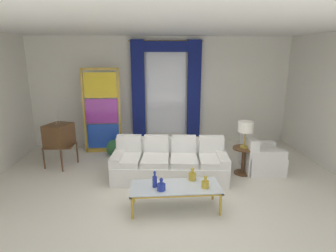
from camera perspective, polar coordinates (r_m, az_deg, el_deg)
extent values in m
plane|color=silver|center=(5.39, 0.67, -13.31)|extent=(16.00, 16.00, 0.00)
cube|color=white|center=(7.89, -1.20, 7.10)|extent=(8.00, 0.12, 3.00)
cube|color=white|center=(5.59, 0.03, 19.68)|extent=(8.00, 7.60, 0.04)
cube|color=white|center=(7.81, -0.39, 7.40)|extent=(1.10, 0.02, 2.50)
cylinder|color=gold|center=(7.68, -0.36, 17.07)|extent=(2.00, 0.04, 0.04)
cube|color=navy|center=(7.70, -6.11, 7.21)|extent=(0.36, 0.12, 2.70)
cube|color=navy|center=(7.80, 5.36, 7.33)|extent=(0.36, 0.12, 2.70)
cube|color=navy|center=(7.65, -0.35, 16.03)|extent=(1.80, 0.10, 0.28)
cube|color=white|center=(5.82, 0.36, -9.05)|extent=(2.40, 1.13, 0.38)
cube|color=white|center=(6.09, 0.44, -5.93)|extent=(2.33, 0.44, 0.78)
cube|color=white|center=(5.86, 10.98, -8.20)|extent=(0.29, 0.87, 0.56)
cube|color=white|center=(5.90, -10.18, -7.99)|extent=(0.29, 0.87, 0.56)
cube|color=white|center=(5.73, 9.15, -6.94)|extent=(0.61, 0.79, 0.12)
cube|color=white|center=(5.95, 8.85, -3.85)|extent=(0.52, 0.19, 0.40)
cube|color=white|center=(5.68, 3.30, -6.96)|extent=(0.61, 0.79, 0.12)
cube|color=white|center=(5.91, 3.24, -3.84)|extent=(0.52, 0.19, 0.40)
cube|color=white|center=(5.69, -2.59, -6.90)|extent=(0.61, 0.79, 0.12)
cube|color=white|center=(5.92, -2.39, -3.79)|extent=(0.52, 0.19, 0.40)
cube|color=white|center=(5.76, -8.39, -6.78)|extent=(0.61, 0.79, 0.12)
cube|color=white|center=(5.99, -7.95, -3.70)|extent=(0.52, 0.19, 0.40)
cube|color=silver|center=(4.69, 1.52, -12.35)|extent=(1.48, 0.59, 0.02)
cube|color=gold|center=(4.94, 1.19, -11.11)|extent=(1.48, 0.04, 0.03)
cube|color=gold|center=(4.45, 1.88, -14.19)|extent=(1.48, 0.04, 0.03)
cube|color=gold|center=(4.68, -7.50, -12.77)|extent=(0.04, 0.59, 0.03)
cube|color=gold|center=(4.81, 10.27, -12.09)|extent=(0.04, 0.59, 0.03)
cylinder|color=gold|center=(5.00, -7.03, -13.36)|extent=(0.04, 0.04, 0.38)
cylinder|color=gold|center=(5.12, 9.22, -12.74)|extent=(0.04, 0.04, 0.38)
cylinder|color=gold|center=(4.55, -7.33, -16.37)|extent=(0.04, 0.04, 0.38)
cylinder|color=gold|center=(4.68, 10.71, -15.58)|extent=(0.04, 0.04, 0.38)
cylinder|color=navy|center=(4.62, -2.73, -11.38)|extent=(0.08, 0.08, 0.18)
cylinder|color=navy|center=(4.57, -2.75, -10.02)|extent=(0.03, 0.03, 0.06)
sphere|color=navy|center=(4.55, -2.76, -9.46)|extent=(0.04, 0.04, 0.04)
cylinder|color=gold|center=(4.65, 7.66, -11.82)|extent=(0.12, 0.12, 0.11)
cylinder|color=gold|center=(4.61, 7.69, -10.92)|extent=(0.04, 0.04, 0.05)
sphere|color=gold|center=(4.59, 7.72, -10.37)|extent=(0.06, 0.06, 0.06)
cylinder|color=navy|center=(4.53, -1.38, -12.44)|extent=(0.13, 0.13, 0.11)
cylinder|color=navy|center=(4.49, -1.39, -11.54)|extent=(0.05, 0.05, 0.05)
sphere|color=navy|center=(4.47, -1.39, -10.96)|extent=(0.06, 0.06, 0.06)
cylinder|color=gold|center=(4.88, 5.00, -10.31)|extent=(0.13, 0.13, 0.12)
cylinder|color=gold|center=(4.85, 5.02, -9.37)|extent=(0.05, 0.05, 0.05)
sphere|color=gold|center=(4.82, 5.04, -8.83)|extent=(0.06, 0.06, 0.06)
cube|color=brown|center=(6.83, -21.31, -3.70)|extent=(0.62, 0.54, 0.03)
cylinder|color=brown|center=(6.86, -24.15, -6.12)|extent=(0.04, 0.04, 0.50)
cylinder|color=brown|center=(7.25, -21.24, -4.73)|extent=(0.04, 0.04, 0.50)
cylinder|color=brown|center=(6.56, -20.99, -6.73)|extent=(0.04, 0.04, 0.50)
cylinder|color=brown|center=(6.97, -18.15, -5.22)|extent=(0.04, 0.04, 0.50)
cube|color=brown|center=(6.76, -21.51, -1.64)|extent=(0.65, 0.70, 0.48)
cube|color=black|center=(6.90, -23.05, -1.30)|extent=(0.16, 0.37, 0.30)
cylinder|color=gold|center=(6.89, -23.33, -2.97)|extent=(0.02, 0.04, 0.04)
cylinder|color=gold|center=(7.01, -22.48, -2.61)|extent=(0.02, 0.04, 0.04)
cylinder|color=silver|center=(6.66, -21.84, 1.83)|extent=(0.06, 0.12, 0.34)
cylinder|color=silver|center=(6.66, -21.84, 1.83)|extent=(0.06, 0.12, 0.34)
cube|color=white|center=(6.56, 18.84, -7.00)|extent=(0.85, 0.85, 0.40)
cube|color=white|center=(6.47, 19.02, -4.94)|extent=(0.73, 0.73, 0.10)
cube|color=white|center=(6.39, 16.26, -5.44)|extent=(0.25, 0.81, 0.80)
cube|color=white|center=(6.81, 18.03, -5.32)|extent=(0.75, 0.23, 0.58)
cube|color=white|center=(6.25, 19.86, -7.29)|extent=(0.75, 0.23, 0.58)
cube|color=gold|center=(7.42, -16.87, 2.87)|extent=(0.05, 0.05, 2.20)
cube|color=gold|center=(7.28, -9.93, 3.06)|extent=(0.05, 0.05, 2.20)
cube|color=gold|center=(7.20, -13.94, 11.34)|extent=(0.90, 0.05, 0.06)
cube|color=gold|center=(7.61, -12.97, -4.80)|extent=(0.90, 0.05, 0.10)
cube|color=#1E47B7|center=(7.49, -13.14, -2.03)|extent=(0.82, 0.02, 0.64)
cube|color=purple|center=(7.33, -13.44, 2.97)|extent=(0.82, 0.02, 0.64)
cube|color=yellow|center=(7.24, -13.75, 8.15)|extent=(0.82, 0.02, 0.64)
cylinder|color=beige|center=(7.29, -10.75, -5.71)|extent=(0.16, 0.16, 0.06)
ellipsoid|color=#154291|center=(7.25, -10.79, -4.89)|extent=(0.18, 0.32, 0.20)
sphere|color=#154291|center=(7.35, -10.71, -3.72)|extent=(0.09, 0.09, 0.09)
cone|color=gold|center=(7.40, -10.66, -3.58)|extent=(0.02, 0.04, 0.02)
cone|color=#2F6C3B|center=(7.05, -10.99, -4.61)|extent=(0.44, 0.40, 0.50)
cylinder|color=brown|center=(6.14, 15.39, -4.43)|extent=(0.48, 0.48, 0.03)
cylinder|color=brown|center=(6.23, 15.21, -6.96)|extent=(0.08, 0.08, 0.55)
cylinder|color=brown|center=(6.34, 15.05, -9.27)|extent=(0.36, 0.36, 0.03)
cylinder|color=#B29338|center=(6.12, 15.41, -4.12)|extent=(0.18, 0.18, 0.04)
cylinder|color=#B29338|center=(6.07, 15.54, -2.33)|extent=(0.03, 0.03, 0.36)
cylinder|color=white|center=(6.00, 15.69, -0.14)|extent=(0.32, 0.32, 0.22)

